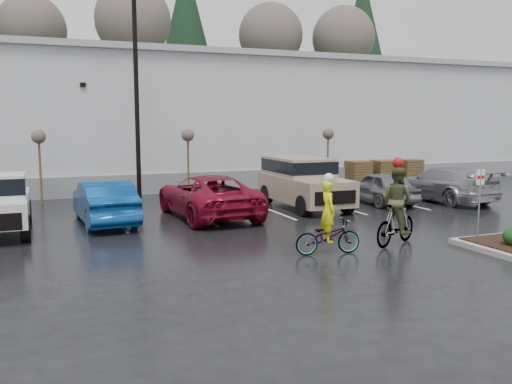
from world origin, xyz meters
name	(u,v)px	position (x,y,z in m)	size (l,w,h in m)	color
ground	(371,257)	(0.00, 0.00, 0.00)	(120.00, 120.00, 0.00)	black
warehouse	(174,119)	(0.00, 21.99, 3.65)	(60.50, 15.50, 7.20)	#BABDBF
wooded_ridge	(121,126)	(0.00, 45.00, 3.00)	(80.00, 25.00, 6.00)	#1D3A18
lamppost	(136,71)	(-4.00, 12.00, 5.69)	(0.50, 1.00, 9.22)	black
sapling_west	(39,141)	(-8.00, 13.00, 2.73)	(0.60, 0.60, 3.20)	#4A391D
sapling_mid	(188,139)	(-1.50, 13.00, 2.73)	(0.60, 0.60, 3.20)	#4A391D
sapling_east	(328,137)	(6.00, 13.00, 2.73)	(0.60, 0.60, 3.20)	#4A391D
pallet_stack_a	(358,173)	(8.50, 14.00, 0.68)	(1.20, 1.20, 1.35)	#4A391D
pallet_stack_b	(383,172)	(10.20, 14.00, 0.68)	(1.20, 1.20, 1.35)	#4A391D
pallet_stack_c	(409,171)	(12.00, 14.00, 0.68)	(1.20, 1.20, 1.35)	#4A391D
fire_lane_sign	(480,196)	(3.80, 0.20, 1.41)	(0.30, 0.05, 2.20)	gray
car_blue	(104,202)	(-6.00, 7.42, 0.77)	(1.63, 4.66, 1.54)	navy
car_red	(208,196)	(-2.27, 7.36, 0.79)	(2.63, 5.71, 1.59)	maroon
suv_tan	(304,183)	(2.05, 7.93, 1.03)	(2.20, 5.10, 2.06)	#9D816A
car_grey	(380,188)	(5.58, 7.68, 0.70)	(1.66, 4.11, 1.40)	slate
car_far_silver	(443,184)	(8.62, 7.26, 0.77)	(2.16, 5.31, 1.54)	#94959B
cyclist_hivis	(328,229)	(-0.95, 0.68, 0.69)	(1.88, 0.88, 2.20)	#3F3F44
cyclist_olive	(396,214)	(1.42, 0.91, 0.91)	(2.02, 1.32, 2.54)	#3F3F44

